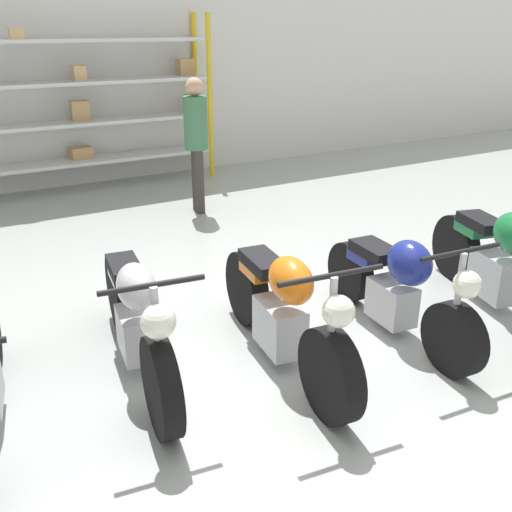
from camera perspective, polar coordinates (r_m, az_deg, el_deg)
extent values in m
plane|color=#9EA3A0|center=(4.68, 2.48, -9.58)|extent=(30.00, 30.00, 0.00)
cube|color=silver|center=(9.75, -17.93, 17.27)|extent=(30.00, 0.08, 3.60)
cylinder|color=gold|center=(9.86, -4.63, 15.45)|extent=(0.08, 0.08, 2.64)
cylinder|color=gold|center=(10.36, -6.00, 15.73)|extent=(0.08, 0.08, 2.64)
cube|color=silver|center=(9.52, -18.27, 8.86)|extent=(4.72, 0.55, 0.05)
cube|color=silver|center=(9.41, -18.71, 12.39)|extent=(4.72, 0.55, 0.05)
cube|color=silver|center=(9.34, -19.17, 15.99)|extent=(4.72, 0.55, 0.05)
cube|color=silver|center=(9.31, -19.65, 19.63)|extent=(4.72, 0.55, 0.05)
cube|color=tan|center=(9.38, -17.31, 17.06)|extent=(0.19, 0.25, 0.22)
cube|color=tan|center=(9.96, -6.45, 14.85)|extent=(0.23, 0.30, 0.29)
cube|color=tan|center=(9.64, -17.13, 9.85)|extent=(0.35, 0.29, 0.18)
cube|color=tan|center=(10.00, -7.06, 18.23)|extent=(0.27, 0.20, 0.27)
cube|color=tan|center=(9.07, -22.85, 19.85)|extent=(0.20, 0.23, 0.16)
cube|color=tan|center=(9.46, -17.17, 13.71)|extent=(0.28, 0.19, 0.31)
cylinder|color=black|center=(3.74, -9.43, -12.79)|extent=(0.22, 0.68, 0.67)
cylinder|color=black|center=(5.02, -13.46, -3.53)|extent=(0.22, 0.68, 0.67)
cube|color=#ADADB2|center=(4.43, -11.86, -7.57)|extent=(0.30, 0.44, 0.35)
ellipsoid|color=#B7B7BF|center=(4.07, -11.89, -3.00)|extent=(0.33, 0.48, 0.32)
cube|color=black|center=(4.51, -13.03, -1.17)|extent=(0.28, 0.48, 0.10)
cube|color=#B7B7BF|center=(4.67, -13.22, -1.59)|extent=(0.23, 0.34, 0.12)
cylinder|color=#ADADB2|center=(3.58, -9.85, -8.08)|extent=(0.06, 0.06, 0.69)
sphere|color=silver|center=(3.44, -9.74, -6.48)|extent=(0.22, 0.22, 0.22)
cylinder|color=black|center=(3.44, -10.34, -2.88)|extent=(0.64, 0.12, 0.04)
cylinder|color=black|center=(3.85, 7.45, -11.71)|extent=(0.23, 0.66, 0.65)
cylinder|color=black|center=(4.99, -0.95, -3.17)|extent=(0.23, 0.66, 0.65)
cube|color=#ADADB2|center=(4.45, 2.38, -6.99)|extent=(0.32, 0.49, 0.38)
ellipsoid|color=orange|center=(4.11, 3.49, -2.45)|extent=(0.34, 0.50, 0.34)
cube|color=black|center=(4.54, 0.69, -0.62)|extent=(0.29, 0.52, 0.10)
cube|color=orange|center=(4.66, 0.21, -1.23)|extent=(0.24, 0.37, 0.12)
cylinder|color=#ADADB2|center=(3.69, 7.56, -7.06)|extent=(0.06, 0.06, 0.70)
sphere|color=silver|center=(3.57, 8.24, -5.50)|extent=(0.21, 0.21, 0.21)
cylinder|color=black|center=(3.55, 7.60, -1.94)|extent=(0.73, 0.12, 0.04)
cylinder|color=black|center=(4.54, 19.15, -7.84)|extent=(0.19, 0.58, 0.57)
cylinder|color=black|center=(5.48, 9.38, -1.52)|extent=(0.19, 0.58, 0.57)
cube|color=#ADADB2|center=(5.03, 13.41, -4.46)|extent=(0.29, 0.44, 0.35)
ellipsoid|color=navy|center=(4.74, 15.10, -0.67)|extent=(0.35, 0.45, 0.37)
cube|color=black|center=(5.09, 11.80, 0.56)|extent=(0.30, 0.48, 0.10)
cube|color=navy|center=(5.21, 11.02, 0.05)|extent=(0.25, 0.34, 0.12)
cylinder|color=#ADADB2|center=(4.40, 19.53, -3.87)|extent=(0.05, 0.05, 0.68)
sphere|color=silver|center=(4.30, 20.38, -2.67)|extent=(0.20, 0.20, 0.20)
cylinder|color=black|center=(4.29, 19.83, 0.39)|extent=(0.71, 0.10, 0.04)
cylinder|color=black|center=(6.22, 19.30, 0.85)|extent=(0.32, 0.68, 0.67)
cube|color=#ADADB2|center=(5.73, 22.73, -1.82)|extent=(0.38, 0.55, 0.41)
cube|color=black|center=(5.82, 21.62, 3.17)|extent=(0.38, 0.53, 0.10)
cube|color=#196B38|center=(5.93, 20.92, 2.69)|extent=(0.30, 0.38, 0.12)
cylinder|color=#38332D|center=(8.13, -5.97, 7.67)|extent=(0.13, 0.13, 0.88)
cylinder|color=#38332D|center=(7.96, -5.67, 7.36)|extent=(0.13, 0.13, 0.88)
cylinder|color=#3F724C|center=(7.89, -6.05, 13.09)|extent=(0.38, 0.38, 0.70)
sphere|color=tan|center=(7.83, -6.19, 16.48)|extent=(0.24, 0.24, 0.24)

